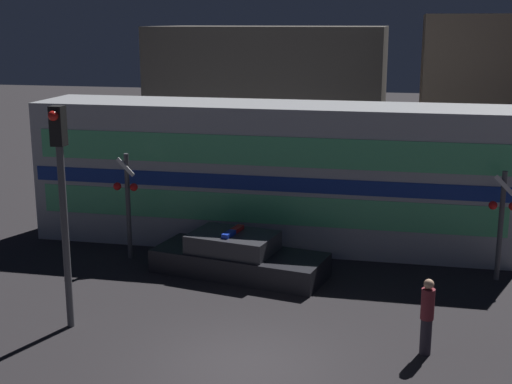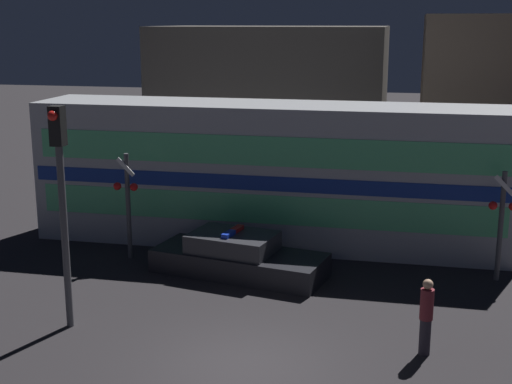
{
  "view_description": "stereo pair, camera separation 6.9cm",
  "coord_description": "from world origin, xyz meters",
  "views": [
    {
      "loc": [
        3.1,
        -13.43,
        7.12
      ],
      "look_at": [
        -1.28,
        7.11,
        2.04
      ],
      "focal_mm": 50.0,
      "sensor_mm": 36.0,
      "label": 1
    },
    {
      "loc": [
        3.17,
        -13.42,
        7.12
      ],
      "look_at": [
        -1.28,
        7.11,
        2.04
      ],
      "focal_mm": 50.0,
      "sensor_mm": 36.0,
      "label": 2
    }
  ],
  "objects": [
    {
      "name": "ground_plane",
      "position": [
        0.0,
        0.0,
        0.0
      ],
      "size": [
        120.0,
        120.0,
        0.0
      ],
      "primitive_type": "plane",
      "color": "#262326"
    },
    {
      "name": "train",
      "position": [
        -1.15,
        8.74,
        2.27
      ],
      "size": [
        15.27,
        2.83,
        4.54
      ],
      "color": "#B7BABF",
      "rests_on": "ground_plane"
    },
    {
      "name": "police_car",
      "position": [
        -1.47,
        5.48,
        0.48
      ],
      "size": [
        5.22,
        2.81,
        1.3
      ],
      "rotation": [
        0.0,
        0.0,
        -0.2
      ],
      "color": "black",
      "rests_on": "ground_plane"
    },
    {
      "name": "pedestrian",
      "position": [
        3.73,
        1.36,
        0.89
      ],
      "size": [
        0.29,
        0.29,
        1.74
      ],
      "color": "#2D2833",
      "rests_on": "ground_plane"
    },
    {
      "name": "crossing_signal_near",
      "position": [
        5.78,
        6.47,
        1.78
      ],
      "size": [
        0.76,
        0.33,
        3.13
      ],
      "color": "#4C4C51",
      "rests_on": "ground_plane"
    },
    {
      "name": "crossing_signal_far",
      "position": [
        -5.03,
        6.09,
        1.85
      ],
      "size": [
        0.76,
        0.33,
        3.26
      ],
      "color": "#4C4C51",
      "rests_on": "ground_plane"
    },
    {
      "name": "traffic_light_corner",
      "position": [
        -4.53,
        1.09,
        3.32
      ],
      "size": [
        0.3,
        0.46,
        5.27
      ],
      "color": "#4C4C51",
      "rests_on": "ground_plane"
    },
    {
      "name": "building_left",
      "position": [
        -2.89,
        17.73,
        3.43
      ],
      "size": [
        9.93,
        5.75,
        6.87
      ],
      "color": "#47423D",
      "rests_on": "ground_plane"
    },
    {
      "name": "building_center",
      "position": [
        6.65,
        16.08,
        3.67
      ],
      "size": [
        6.14,
        6.2,
        7.34
      ],
      "color": "brown",
      "rests_on": "ground_plane"
    }
  ]
}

